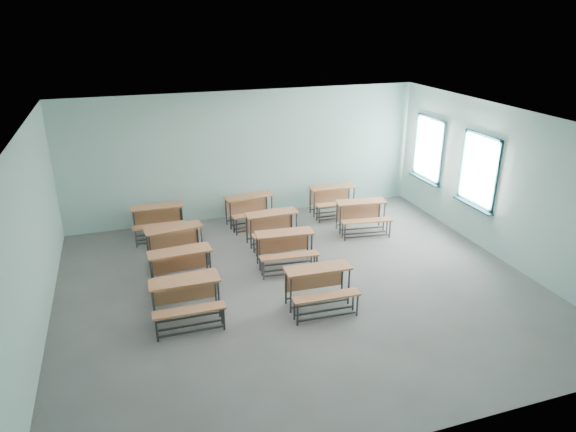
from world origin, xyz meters
name	(u,v)px	position (x,y,z in m)	size (l,w,h in m)	color
room	(304,209)	(0.08, 0.03, 1.60)	(9.04, 8.04, 3.24)	slate
desk_unit_r0c0	(186,295)	(-2.22, -0.49, 0.50)	(1.20, 0.81, 0.74)	#AD663E
desk_unit_r0c1	(319,282)	(0.09, -0.78, 0.50)	(1.22, 0.85, 0.74)	#AD663E
desk_unit_r1c0	(181,264)	(-2.15, 0.69, 0.50)	(1.22, 0.85, 0.74)	#AD663E
desk_unit_r1c1	(285,245)	(0.00, 0.89, 0.50)	(1.26, 0.91, 0.74)	#AD663E
desk_unit_r2c0	(176,240)	(-2.11, 1.86, 0.50)	(1.28, 0.94, 0.74)	#AD663E
desk_unit_r2c1	(273,224)	(0.08, 2.03, 0.50)	(1.22, 0.84, 0.74)	#AD663E
desk_unit_r2c2	(362,212)	(2.30, 2.05, 0.50)	(1.29, 0.95, 0.74)	#AD663E
desk_unit_r3c0	(158,217)	(-2.35, 3.28, 0.50)	(1.20, 0.82, 0.74)	#AD663E
desk_unit_r3c1	(251,206)	(-0.12, 3.29, 0.50)	(1.27, 0.93, 0.74)	#AD663E
desk_unit_r3c2	(334,196)	(2.10, 3.29, 0.50)	(1.22, 0.84, 0.74)	#AD663E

